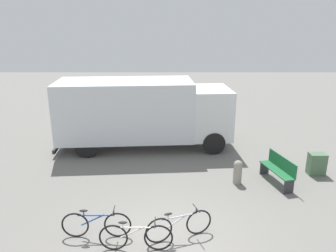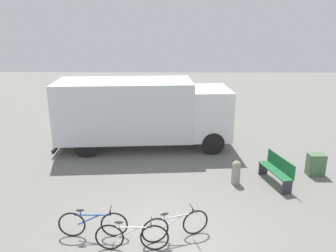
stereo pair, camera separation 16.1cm
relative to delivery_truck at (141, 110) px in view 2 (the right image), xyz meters
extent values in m
plane|color=slate|center=(1.02, -6.90, -1.66)|extent=(60.00, 60.00, 0.00)
cube|color=silver|center=(-0.71, -0.05, 0.06)|extent=(5.89, 2.91, 2.50)
cube|color=silver|center=(2.98, 0.21, -0.12)|extent=(1.82, 2.52, 2.12)
cube|color=black|center=(-3.62, -0.25, -1.40)|extent=(0.27, 2.39, 0.16)
cylinder|color=black|center=(2.90, 1.30, -1.18)|extent=(0.96, 0.35, 0.95)
cylinder|color=black|center=(3.05, -0.88, -1.18)|extent=(0.96, 0.35, 0.95)
cylinder|color=black|center=(-2.36, 0.93, -1.18)|extent=(0.96, 0.35, 0.95)
cylinder|color=black|center=(-2.20, -1.25, -1.18)|extent=(0.96, 0.35, 0.95)
cube|color=#1E6638|center=(4.85, -3.58, -1.17)|extent=(0.79, 1.66, 0.04)
cube|color=#1E6638|center=(5.03, -3.53, -0.94)|extent=(0.43, 1.57, 0.50)
cube|color=#2D2D33|center=(5.04, -4.31, -1.42)|extent=(0.34, 0.13, 0.47)
cube|color=#2D2D33|center=(4.67, -2.84, -1.42)|extent=(0.34, 0.13, 0.47)
torus|color=black|center=(-1.25, -6.58, -1.30)|extent=(0.71, 0.05, 0.71)
torus|color=black|center=(-0.16, -6.57, -1.30)|extent=(0.71, 0.05, 0.71)
cylinder|color=#1E4C9E|center=(-0.70, -6.57, -1.02)|extent=(0.93, 0.04, 0.04)
cylinder|color=#1E4C9E|center=(-0.79, -6.57, -1.15)|extent=(0.62, 0.04, 0.33)
cylinder|color=#1E4C9E|center=(-1.00, -6.57, -0.96)|extent=(0.03, 0.03, 0.12)
ellipsoid|color=black|center=(-1.00, -6.57, -0.89)|extent=(0.22, 0.09, 0.05)
cylinder|color=black|center=(-0.24, -6.57, -0.95)|extent=(0.03, 0.03, 0.15)
cylinder|color=black|center=(-0.24, -6.57, -0.87)|extent=(0.03, 0.44, 0.02)
torus|color=black|center=(-0.19, -7.08, -1.30)|extent=(0.71, 0.05, 0.71)
torus|color=black|center=(0.90, -7.09, -1.30)|extent=(0.71, 0.05, 0.71)
cylinder|color=silver|center=(0.36, -7.09, -1.02)|extent=(0.93, 0.04, 0.04)
cylinder|color=silver|center=(0.28, -7.09, -1.15)|extent=(0.62, 0.04, 0.33)
cylinder|color=silver|center=(0.06, -7.09, -0.96)|extent=(0.03, 0.03, 0.12)
ellipsoid|color=black|center=(0.06, -7.09, -0.89)|extent=(0.22, 0.09, 0.05)
cylinder|color=black|center=(0.82, -7.09, -0.95)|extent=(0.03, 0.03, 0.15)
cylinder|color=black|center=(0.82, -7.09, -0.87)|extent=(0.03, 0.44, 0.02)
torus|color=black|center=(0.90, -6.80, -1.30)|extent=(0.68, 0.28, 0.71)
torus|color=black|center=(1.93, -6.44, -1.30)|extent=(0.68, 0.28, 0.71)
cylinder|color=silver|center=(1.42, -6.62, -1.02)|extent=(0.89, 0.34, 0.04)
cylinder|color=silver|center=(1.34, -6.65, -1.15)|extent=(0.59, 0.24, 0.33)
cylinder|color=silver|center=(1.14, -6.72, -0.96)|extent=(0.03, 0.03, 0.12)
ellipsoid|color=black|center=(1.14, -6.72, -0.89)|extent=(0.24, 0.16, 0.05)
cylinder|color=black|center=(1.85, -6.47, -0.95)|extent=(0.03, 0.03, 0.15)
cylinder|color=black|center=(1.85, -6.47, -0.87)|extent=(0.17, 0.42, 0.02)
cylinder|color=gray|center=(3.52, -3.58, -1.31)|extent=(0.29, 0.29, 0.69)
sphere|color=gray|center=(3.52, -3.58, -0.97)|extent=(0.30, 0.30, 0.30)
cube|color=#4C6B4C|center=(6.54, -2.87, -1.26)|extent=(0.60, 0.39, 0.80)
camera|label=1|loc=(1.13, -13.80, 3.64)|focal=35.00mm
camera|label=2|loc=(1.29, -13.80, 3.64)|focal=35.00mm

